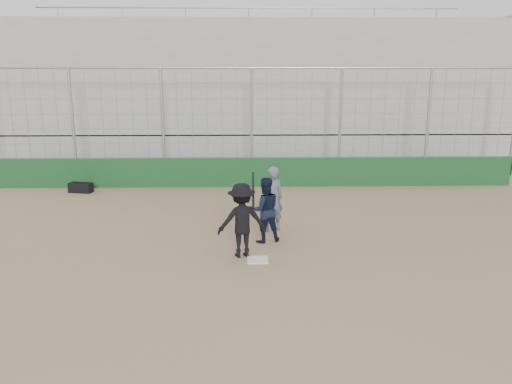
{
  "coord_description": "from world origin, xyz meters",
  "views": [
    {
      "loc": [
        -0.28,
        -9.9,
        3.9
      ],
      "look_at": [
        0.0,
        1.4,
        1.15
      ],
      "focal_mm": 35.0,
      "sensor_mm": 36.0,
      "label": 1
    }
  ],
  "objects_px": {
    "equipment_bag": "(81,188)",
    "catcher_crouched": "(265,220)",
    "batter_at_plate": "(242,220)",
    "umpire": "(272,202)"
  },
  "relations": [
    {
      "from": "equipment_bag",
      "to": "catcher_crouched",
      "type": "bearing_deg",
      "value": -40.75
    },
    {
      "from": "batter_at_plate",
      "to": "equipment_bag",
      "type": "relative_size",
      "value": 2.19
    },
    {
      "from": "batter_at_plate",
      "to": "catcher_crouched",
      "type": "distance_m",
      "value": 1.07
    },
    {
      "from": "catcher_crouched",
      "to": "batter_at_plate",
      "type": "bearing_deg",
      "value": -120.81
    },
    {
      "from": "catcher_crouched",
      "to": "equipment_bag",
      "type": "bearing_deg",
      "value": 139.25
    },
    {
      "from": "catcher_crouched",
      "to": "equipment_bag",
      "type": "distance_m",
      "value": 7.74
    },
    {
      "from": "batter_at_plate",
      "to": "equipment_bag",
      "type": "xyz_separation_m",
      "value": [
        -5.33,
        5.94,
        -0.64
      ]
    },
    {
      "from": "umpire",
      "to": "equipment_bag",
      "type": "relative_size",
      "value": 1.82
    },
    {
      "from": "batter_at_plate",
      "to": "equipment_bag",
      "type": "bearing_deg",
      "value": 131.9
    },
    {
      "from": "catcher_crouched",
      "to": "umpire",
      "type": "distance_m",
      "value": 0.9
    }
  ]
}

